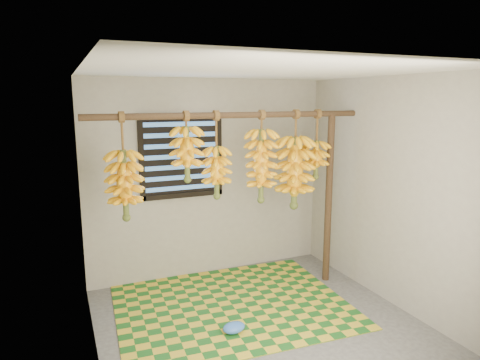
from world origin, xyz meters
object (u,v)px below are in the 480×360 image
plastic_bag (234,328)px  support_post (329,199)px  banana_bunch_f (316,159)px  banana_bunch_b (187,154)px  woven_mat (232,305)px  banana_bunch_e (295,172)px  banana_bunch_d (261,166)px  banana_bunch_c (217,172)px  banana_bunch_a (125,185)px

plastic_bag → support_post: bearing=24.6°
banana_bunch_f → banana_bunch_b: bearing=180.0°
woven_mat → banana_bunch_e: banana_bunch_e is taller
support_post → banana_bunch_e: (-0.47, -0.00, 0.35)m
plastic_bag → banana_bunch_d: bearing=48.5°
plastic_bag → banana_bunch_d: 1.67m
plastic_bag → banana_bunch_c: (0.10, 0.68, 1.37)m
banana_bunch_d → banana_bunch_e: bearing=0.0°
banana_bunch_c → banana_bunch_f: same height
plastic_bag → banana_bunch_f: size_ratio=0.29×
support_post → banana_bunch_c: 1.46m
banana_bunch_a → plastic_bag: bearing=-39.4°
banana_bunch_a → banana_bunch_b: (0.62, 0.00, 0.27)m
support_post → banana_bunch_c: size_ratio=2.22×
woven_mat → banana_bunch_c: banana_bunch_c is taller
banana_bunch_f → woven_mat: bearing=-171.2°
support_post → banana_bunch_a: 2.35m
support_post → banana_bunch_f: size_ratio=2.56×
plastic_bag → banana_bunch_c: size_ratio=0.25×
banana_bunch_c → woven_mat: bearing=-60.9°
banana_bunch_b → banana_bunch_c: (0.31, -0.00, -0.20)m
banana_bunch_b → support_post: bearing=-0.0°
woven_mat → plastic_bag: plastic_bag is taller
banana_bunch_a → banana_bunch_c: same height
plastic_bag → banana_bunch_d: (0.61, 0.68, 1.40)m
banana_bunch_c → banana_bunch_d: 0.51m
woven_mat → banana_bunch_d: bearing=22.7°
woven_mat → plastic_bag: bearing=-110.5°
banana_bunch_a → banana_bunch_d: (1.44, -0.00, 0.10)m
banana_bunch_c → banana_bunch_f: size_ratio=1.15×
banana_bunch_f → support_post: bearing=0.0°
woven_mat → banana_bunch_b: (-0.41, 0.17, 1.62)m
plastic_bag → banana_bunch_a: (-0.83, 0.68, 1.30)m
banana_bunch_b → banana_bunch_f: bearing=-0.0°
banana_bunch_c → banana_bunch_b: bearing=180.0°
banana_bunch_f → banana_bunch_a: bearing=180.0°
banana_bunch_e → banana_bunch_f: size_ratio=1.40×
banana_bunch_c → banana_bunch_d: size_ratio=0.91×
banana_bunch_b → banana_bunch_a: bearing=-180.0°
plastic_bag → banana_bunch_c: bearing=82.1°
woven_mat → banana_bunch_f: size_ratio=3.05×
support_post → banana_bunch_f: banana_bunch_f is taller
plastic_bag → banana_bunch_d: size_ratio=0.23×
banana_bunch_a → banana_bunch_d: 1.44m
banana_bunch_c → banana_bunch_d: (0.51, 0.00, 0.03)m
support_post → banana_bunch_b: (-1.71, 0.00, 0.63)m
banana_bunch_c → banana_bunch_f: 1.21m
banana_bunch_a → banana_bunch_d: same height
plastic_bag → banana_bunch_c: 1.53m
banana_bunch_b → banana_bunch_e: size_ratio=0.64×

